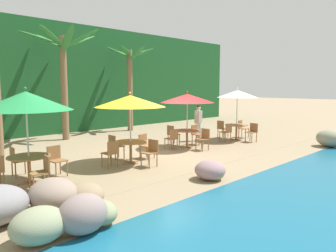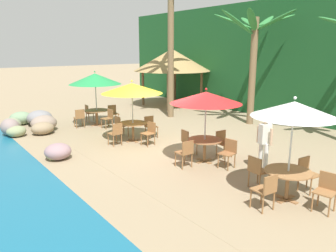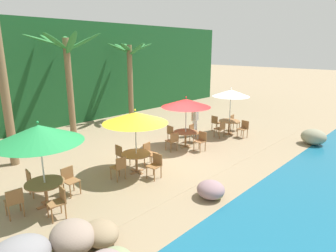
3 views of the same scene
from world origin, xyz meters
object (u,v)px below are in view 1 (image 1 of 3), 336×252
object	(u,v)px
chair_green_inland	(17,159)
chair_white_left	(227,131)
chair_white_right	(252,131)
palm_tree_second	(63,62)
chair_white_seaward	(242,127)
umbrella_yellow	(130,101)
dining_table_yellow	(131,145)
chair_yellow_seaward	(145,144)
waiter_in_white	(198,120)
chair_yellow_right	(151,151)
palm_tree_third	(130,73)
dining_table_green	(29,161)
chair_yellow_inland	(115,145)
chair_yellow_left	(111,152)
chair_red_right	(204,138)
umbrella_red	(187,98)
chair_red_left	(172,138)
umbrella_green	(26,101)
chair_green_seaward	(56,158)
chair_red_inland	(172,134)
chair_green_right	(42,170)
dining_table_white	(236,127)
chair_white_inland	(222,128)
dining_table_red	(187,133)
umbrella_white	(237,94)
chair_red_seaward	(196,133)

from	to	relation	value
chair_green_inland	chair_white_left	world-z (taller)	same
chair_white_right	palm_tree_second	world-z (taller)	palm_tree_second
chair_white_seaward	chair_white_right	distance (m)	1.34
umbrella_yellow	dining_table_yellow	world-z (taller)	umbrella_yellow
chair_yellow_seaward	palm_tree_second	xyz separation A→B (m)	(0.01, 5.89, 3.20)
waiter_in_white	chair_yellow_right	bearing A→B (deg)	-156.38
chair_green_inland	palm_tree_third	size ratio (longest dim) A/B	0.18
chair_white_seaward	dining_table_yellow	bearing A→B (deg)	-176.83
dining_table_green	chair_green_inland	xyz separation A→B (m)	(-0.01, 0.85, -0.10)
chair_yellow_inland	chair_white_seaward	world-z (taller)	same
chair_yellow_left	chair_white_right	size ratio (longest dim) A/B	1.00
chair_red_right	palm_tree_third	xyz separation A→B (m)	(1.65, 6.81, 2.82)
dining_table_yellow	umbrella_red	xyz separation A→B (m)	(3.44, 0.55, 1.46)
chair_yellow_left	chair_red_left	world-z (taller)	same
chair_yellow_left	umbrella_green	bearing A→B (deg)	175.90
chair_green_seaward	palm_tree_third	bearing A→B (deg)	39.18
chair_red_right	chair_red_left	bearing A→B (deg)	136.04
umbrella_yellow	chair_yellow_left	size ratio (longest dim) A/B	2.75
chair_white_seaward	palm_tree_third	bearing A→B (deg)	110.67
chair_yellow_inland	waiter_in_white	world-z (taller)	waiter_in_white
chair_red_inland	chair_green_right	bearing A→B (deg)	-162.32
chair_red_inland	chair_white_right	world-z (taller)	same
chair_yellow_left	dining_table_white	xyz separation A→B (m)	(7.47, 0.29, 0.10)
dining_table_green	palm_tree_third	world-z (taller)	palm_tree_third
chair_yellow_right	chair_red_right	xyz separation A→B (m)	(3.34, 0.53, 0.00)
chair_red_inland	chair_white_left	xyz separation A→B (m)	(2.34, -1.24, 0.00)
chair_white_right	chair_white_inland	bearing A→B (deg)	90.45
chair_yellow_inland	waiter_in_white	xyz separation A→B (m)	(5.15, 0.47, 0.47)
palm_tree_second	umbrella_green	bearing A→B (deg)	-124.83
chair_green_right	dining_table_red	xyz separation A→B (m)	(6.82, 1.31, 0.10)
dining_table_yellow	chair_yellow_seaward	distance (m)	0.86
chair_yellow_inland	chair_white_inland	xyz separation A→B (m)	(6.66, 0.20, 0.00)
chair_yellow_left	waiter_in_white	size ratio (longest dim) A/B	0.51
chair_yellow_inland	umbrella_white	world-z (taller)	umbrella_white
chair_green_right	chair_yellow_right	world-z (taller)	same
dining_table_green	chair_red_inland	bearing A→B (deg)	10.97
chair_yellow_left	chair_red_seaward	distance (m)	5.19
chair_red_inland	chair_white_inland	world-z (taller)	same
umbrella_white	chair_yellow_left	bearing A→B (deg)	-177.74
dining_table_green	umbrella_red	world-z (taller)	umbrella_red
dining_table_red	chair_red_inland	size ratio (longest dim) A/B	1.26
dining_table_green	chair_white_inland	bearing A→B (deg)	5.55
palm_tree_second	chair_red_right	bearing A→B (deg)	-67.47
dining_table_red	waiter_in_white	bearing A→B (deg)	25.03
chair_yellow_inland	chair_white_right	xyz separation A→B (m)	(6.67, -1.51, 0.00)
chair_yellow_seaward	umbrella_white	world-z (taller)	umbrella_white
umbrella_white	waiter_in_white	xyz separation A→B (m)	(-1.51, 1.12, -1.23)
dining_table_red	chair_red_seaward	distance (m)	0.86
chair_red_inland	palm_tree_third	world-z (taller)	palm_tree_third
chair_green_seaward	dining_table_yellow	bearing A→B (deg)	-5.76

